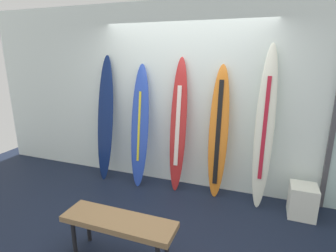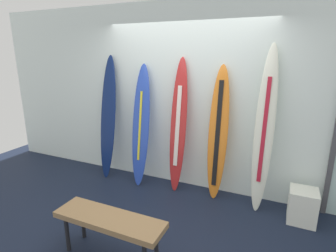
{
  "view_description": "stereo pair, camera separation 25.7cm",
  "coord_description": "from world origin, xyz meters",
  "px_view_note": "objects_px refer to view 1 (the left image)",
  "views": [
    {
      "loc": [
        1.17,
        -2.64,
        2.06
      ],
      "look_at": [
        -0.16,
        0.95,
        1.01
      ],
      "focal_mm": 28.53,
      "sensor_mm": 36.0,
      "label": 1
    },
    {
      "loc": [
        1.41,
        -2.54,
        2.06
      ],
      "look_at": [
        -0.16,
        0.95,
        1.01
      ],
      "focal_mm": 28.53,
      "sensor_mm": 36.0,
      "label": 2
    }
  ],
  "objects_px": {
    "display_block_left": "(302,201)",
    "surfboard_sunset": "(218,133)",
    "surfboard_cobalt": "(140,127)",
    "bench": "(119,224)",
    "surfboard_navy": "(105,119)",
    "surfboard_ivory": "(264,128)",
    "surfboard_crimson": "(178,126)"
  },
  "relations": [
    {
      "from": "surfboard_crimson",
      "to": "surfboard_ivory",
      "type": "xyz_separation_m",
      "value": [
        1.21,
        -0.04,
        0.09
      ]
    },
    {
      "from": "surfboard_ivory",
      "to": "bench",
      "type": "height_order",
      "value": "surfboard_ivory"
    },
    {
      "from": "surfboard_cobalt",
      "to": "surfboard_crimson",
      "type": "xyz_separation_m",
      "value": [
        0.61,
        0.05,
        0.06
      ]
    },
    {
      "from": "surfboard_ivory",
      "to": "bench",
      "type": "relative_size",
      "value": 1.87
    },
    {
      "from": "surfboard_navy",
      "to": "bench",
      "type": "distance_m",
      "value": 2.1
    },
    {
      "from": "surfboard_cobalt",
      "to": "display_block_left",
      "type": "height_order",
      "value": "surfboard_cobalt"
    },
    {
      "from": "surfboard_navy",
      "to": "surfboard_sunset",
      "type": "height_order",
      "value": "surfboard_navy"
    },
    {
      "from": "surfboard_crimson",
      "to": "display_block_left",
      "type": "relative_size",
      "value": 4.71
    },
    {
      "from": "surfboard_navy",
      "to": "bench",
      "type": "height_order",
      "value": "surfboard_navy"
    },
    {
      "from": "display_block_left",
      "to": "surfboard_sunset",
      "type": "bearing_deg",
      "value": 171.09
    },
    {
      "from": "surfboard_cobalt",
      "to": "display_block_left",
      "type": "bearing_deg",
      "value": -2.97
    },
    {
      "from": "surfboard_crimson",
      "to": "surfboard_sunset",
      "type": "xyz_separation_m",
      "value": [
        0.6,
        0.01,
        -0.05
      ]
    },
    {
      "from": "surfboard_navy",
      "to": "surfboard_cobalt",
      "type": "distance_m",
      "value": 0.64
    },
    {
      "from": "surfboard_crimson",
      "to": "surfboard_ivory",
      "type": "bearing_deg",
      "value": -1.66
    },
    {
      "from": "surfboard_ivory",
      "to": "surfboard_crimson",
      "type": "bearing_deg",
      "value": 178.34
    },
    {
      "from": "display_block_left",
      "to": "bench",
      "type": "bearing_deg",
      "value": -140.95
    },
    {
      "from": "surfboard_crimson",
      "to": "display_block_left",
      "type": "distance_m",
      "value": 1.94
    },
    {
      "from": "surfboard_ivory",
      "to": "display_block_left",
      "type": "bearing_deg",
      "value": -14.47
    },
    {
      "from": "surfboard_navy",
      "to": "bench",
      "type": "bearing_deg",
      "value": -54.22
    },
    {
      "from": "surfboard_cobalt",
      "to": "bench",
      "type": "xyz_separation_m",
      "value": [
        0.54,
        -1.61,
        -0.53
      ]
    },
    {
      "from": "surfboard_sunset",
      "to": "display_block_left",
      "type": "relative_size",
      "value": 4.49
    },
    {
      "from": "display_block_left",
      "to": "surfboard_cobalt",
      "type": "bearing_deg",
      "value": 177.03
    },
    {
      "from": "surfboard_sunset",
      "to": "surfboard_ivory",
      "type": "bearing_deg",
      "value": -3.78
    },
    {
      "from": "surfboard_sunset",
      "to": "display_block_left",
      "type": "xyz_separation_m",
      "value": [
        1.15,
        -0.18,
        -0.75
      ]
    },
    {
      "from": "surfboard_sunset",
      "to": "bench",
      "type": "distance_m",
      "value": 1.88
    },
    {
      "from": "display_block_left",
      "to": "surfboard_crimson",
      "type": "bearing_deg",
      "value": 174.29
    },
    {
      "from": "surfboard_navy",
      "to": "surfboard_ivory",
      "type": "relative_size",
      "value": 0.93
    },
    {
      "from": "surfboard_navy",
      "to": "surfboard_cobalt",
      "type": "xyz_separation_m",
      "value": [
        0.63,
        -0.02,
        -0.07
      ]
    },
    {
      "from": "surfboard_sunset",
      "to": "bench",
      "type": "height_order",
      "value": "surfboard_sunset"
    },
    {
      "from": "surfboard_sunset",
      "to": "display_block_left",
      "type": "height_order",
      "value": "surfboard_sunset"
    },
    {
      "from": "surfboard_cobalt",
      "to": "surfboard_ivory",
      "type": "relative_size",
      "value": 0.87
    },
    {
      "from": "display_block_left",
      "to": "surfboard_ivory",
      "type": "bearing_deg",
      "value": 165.53
    }
  ]
}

